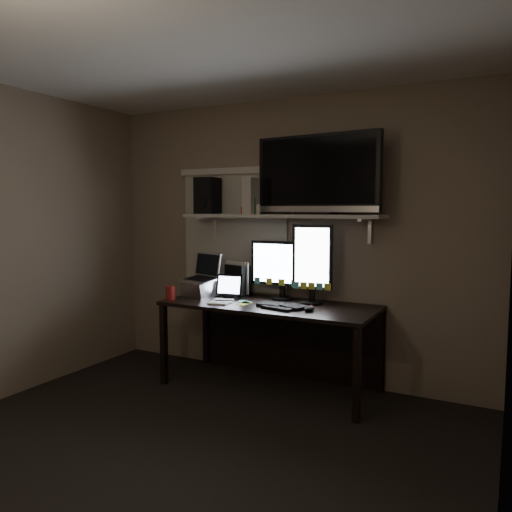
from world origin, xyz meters
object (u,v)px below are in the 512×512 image
Objects in this scene: tv at (317,174)px; speaker at (208,196)px; keyboard at (282,306)px; game_console at (254,196)px; desk at (276,321)px; cup at (171,293)px; tablet at (230,286)px; monitor_portrait at (312,264)px; mouse at (309,309)px; monitor_landscape at (283,270)px; laptop at (201,275)px.

tv reaches higher than speaker.
game_console reaches higher than keyboard.
speaker is at bearing 173.02° from keyboard.
cup reaches higher than desk.
tv is 1.10m from speaker.
game_console is (-0.41, 0.29, 0.90)m from keyboard.
tablet is at bearing -172.66° from desk.
tablet is at bearing -179.76° from monitor_portrait.
keyboard is at bearing -52.97° from desk.
cup is at bearing -109.39° from speaker.
mouse is at bearing -71.05° from tv.
tablet is 0.83m from game_console.
monitor_landscape is 0.50m from tablet.
tv is at bearing 55.43° from monitor_portrait.
desk is at bearing -162.20° from tv.
cup is 0.38× the size of game_console.
monitor_portrait reaches higher than desk.
cup reaches higher than mouse.
laptop is (-0.73, -0.19, -0.07)m from monitor_landscape.
keyboard is at bearing -25.53° from tablet.
monitor_landscape is 2.48× the size of tablet.
monitor_portrait is 5.92× the size of mouse.
speaker is at bearing -178.47° from monitor_landscape.
laptop is 0.75m from speaker.
laptop reaches higher than tablet.
monitor_portrait reaches higher than cup.
keyboard is 1.70× the size of tablet.
laptop is at bearing 175.74° from tablet.
monitor_landscape is at bearing 12.01° from game_console.
cup is at bearing -140.67° from game_console.
monitor_portrait reaches higher than laptop.
desk is at bearing -12.17° from speaker.
cup is at bearing -157.03° from desk.
monitor_landscape is at bearing -3.87° from speaker.
tablet is 0.76× the size of game_console.
tablet is at bearing -140.98° from game_console.
monitor_landscape is at bearing 159.76° from monitor_portrait.
tablet is at bearing 35.68° from cup.
tv is at bearing 19.85° from cup.
keyboard is at bearing 8.14° from cup.
monitor_landscape is at bearing 137.67° from mouse.
mouse is 0.30× the size of laptop.
game_console reaches higher than monitor_portrait.
monitor_landscape is 5.00× the size of cup.
monitor_portrait is 1.65× the size of keyboard.
monitor_portrait is at bearing 68.80° from keyboard.
tablet is at bearing 166.56° from mouse.
laptop is (-0.72, -0.09, 0.37)m from desk.
game_console is (-0.59, 0.00, -0.17)m from tv.
desk is 15.68× the size of mouse.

